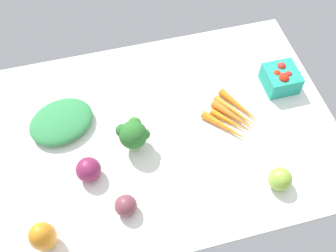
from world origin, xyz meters
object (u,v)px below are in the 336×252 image
berry_basket (281,78)px  leafy_greens_clump (61,121)px  red_onion_near_basket (88,170)px  broccoli_head (133,134)px  red_onion_center (126,206)px  heirloom_tomato_green (280,179)px  bell_pepper_orange (43,236)px  carrot_bunch (233,117)px

berry_basket → leafy_greens_clump: (-71.77, 2.04, -1.47)cm
berry_basket → red_onion_near_basket: (-65.91, -17.33, -0.13)cm
red_onion_near_basket → broccoli_head: size_ratio=0.66×
red_onion_center → heirloom_tomato_green: size_ratio=0.91×
berry_basket → leafy_greens_clump: 71.81cm
bell_pepper_orange → broccoli_head: broccoli_head is taller
bell_pepper_orange → leafy_greens_clump: 36.88cm
berry_basket → leafy_greens_clump: size_ratio=0.53×
carrot_bunch → red_onion_center: bearing=-151.1°
red_onion_center → leafy_greens_clump: bearing=113.4°
carrot_bunch → bell_pepper_orange: (-60.26, -24.87, 3.86)cm
berry_basket → heirloom_tomato_green: 36.54cm
bell_pepper_orange → leafy_greens_clump: (7.84, 35.92, -2.86)cm
broccoli_head → leafy_greens_clump: size_ratio=0.54×
red_onion_center → broccoli_head: broccoli_head is taller
red_onion_center → broccoli_head: size_ratio=0.56×
leafy_greens_clump → red_onion_near_basket: bearing=-73.2°
heirloom_tomato_green → red_onion_center: bearing=175.7°
red_onion_near_basket → broccoli_head: (14.34, 6.66, 2.82)cm
carrot_bunch → broccoli_head: bearing=-177.1°
berry_basket → heirloom_tomato_green: size_ratio=1.58×
berry_basket → leafy_greens_clump: berry_basket is taller
carrot_bunch → red_onion_near_basket: 47.36cm
heirloom_tomato_green → leafy_greens_clump: (-57.13, 35.53, -1.09)cm
broccoli_head → heirloom_tomato_green: bearing=-31.7°
bell_pepper_orange → heirloom_tomato_green: size_ratio=1.53×
berry_basket → carrot_bunch: berry_basket is taller
heirloom_tomato_green → leafy_greens_clump: heirloom_tomato_green is taller
carrot_bunch → heirloom_tomato_green: bearing=-79.1°
red_onion_center → bell_pepper_orange: 22.19cm
heirloom_tomato_green → leafy_greens_clump: size_ratio=0.34×
heirloom_tomato_green → bell_pepper_orange: bearing=-179.6°
heirloom_tomato_green → broccoli_head: bearing=148.3°
bell_pepper_orange → red_onion_near_basket: bearing=50.4°
berry_basket → red_onion_near_basket: berry_basket is taller
carrot_bunch → bell_pepper_orange: bearing=-157.6°
carrot_bunch → red_onion_near_basket: bearing=-169.9°
heirloom_tomato_green → broccoli_head: broccoli_head is taller
red_onion_near_basket → heirloom_tomato_green: red_onion_near_basket is taller
broccoli_head → red_onion_near_basket: bearing=-155.1°
berry_basket → red_onion_center: (-57.81, -30.25, -0.69)cm
carrot_bunch → heirloom_tomato_green: 25.00cm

